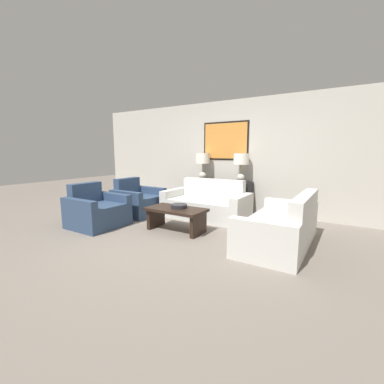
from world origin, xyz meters
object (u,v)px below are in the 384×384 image
Objects in this scene: armchair_near_back_wall at (138,202)px; decorative_bowl at (179,206)px; coffee_table at (176,214)px; couch_by_back_wall at (206,205)px; table_lamp_left at (203,161)px; table_lamp_right at (241,162)px; console_table at (220,196)px; armchair_near_camera at (97,212)px; couch_by_side at (281,228)px.

decorative_bowl is at bearing -18.63° from armchair_near_back_wall.
couch_by_back_wall is at bearing 90.35° from coffee_table.
table_lamp_left is 1.28m from couch_by_back_wall.
table_lamp_right is 0.70× the size of armchair_near_back_wall.
coffee_table is at bearing -20.69° from armchair_near_back_wall.
table_lamp_right is at bearing 0.00° from console_table.
table_lamp_right is at bearing 50.70° from armchair_near_camera.
table_lamp_left and table_lamp_right have the same top height.
armchair_near_camera is at bearing -159.31° from coffee_table.
table_lamp_right is at bearing 33.22° from armchair_near_back_wall.
table_lamp_left is 2.04m from decorative_bowl.
couch_by_back_wall is 1.60m from armchair_near_back_wall.
console_table is 0.81× the size of couch_by_side.
couch_by_side is 1.96× the size of armchair_near_camera.
couch_by_back_wall is 1.96× the size of armchair_near_back_wall.
armchair_near_back_wall is at bearing -146.78° from table_lamp_right.
couch_by_side is 3.41m from armchair_near_camera.
console_table is at bearing 90.21° from coffee_table.
table_lamp_left is 2.97m from couch_by_side.
console_table is at bearing 58.56° from armchair_near_camera.
couch_by_back_wall is 6.21× the size of decorative_bowl.
armchair_near_camera is at bearing -165.79° from couch_by_side.
console_table is 0.98m from table_lamp_left.
armchair_near_camera reaches higher than console_table.
console_table is 0.72m from couch_by_back_wall.
armchair_near_back_wall reaches higher than couch_by_back_wall.
decorative_bowl is at bearing -104.28° from table_lamp_right.
armchair_near_camera is (-0.98, -2.44, -0.92)m from table_lamp_left.
table_lamp_right is 3.28m from armchair_near_camera.
decorative_bowl is at bearing -73.33° from table_lamp_left.
armchair_near_back_wall reaches higher than console_table.
couch_by_side is (2.32, -1.60, -0.93)m from table_lamp_left.
table_lamp_right is 2.02m from decorative_bowl.
armchair_near_back_wall is at bearing 174.92° from couch_by_side.
armchair_near_camera is at bearing -112.01° from table_lamp_left.
armchair_near_camera is at bearing -129.30° from table_lamp_right.
console_table is 1.87m from coffee_table.
armchair_near_camera reaches higher than couch_by_side.
armchair_near_back_wall is (-1.53, 0.52, -0.17)m from decorative_bowl.
couch_by_back_wall is 1.13m from decorative_bowl.
table_lamp_right is 0.35× the size of couch_by_back_wall.
armchair_near_back_wall reaches higher than couch_by_side.
decorative_bowl is 0.32× the size of armchair_near_back_wall.
couch_by_side is 1.96× the size of armchair_near_back_wall.
couch_by_back_wall is 1.00× the size of couch_by_side.
couch_by_back_wall is at bearing -125.43° from table_lamp_right.
table_lamp_left reaches higher than console_table.
table_lamp_right reaches higher than armchair_near_back_wall.
table_lamp_left reaches higher than coffee_table.
coffee_table is (0.51, -1.87, -0.90)m from table_lamp_left.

